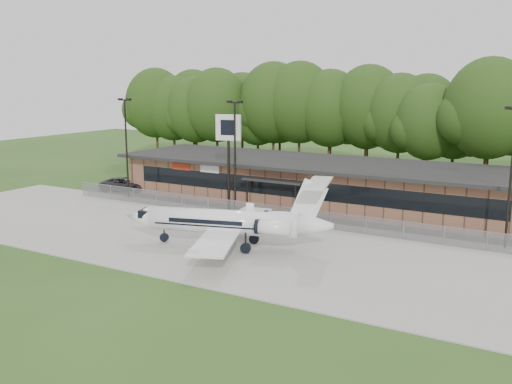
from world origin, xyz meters
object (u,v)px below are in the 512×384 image
Objects in this scene: business_jet at (231,223)px; suv at (126,184)px; terminal at (318,182)px; pole_sign at (228,138)px.

business_jet is 2.83× the size of suv.
terminal is 21.49m from suv.
suv is (-20.93, -4.68, -1.41)m from terminal.
business_jet is 1.75× the size of pole_sign.
pole_sign reaches higher than business_jet.
terminal is 17.21m from business_jet.
suv is at bearing -167.40° from terminal.
pole_sign is (15.05, -2.47, 6.09)m from suv.
terminal is 10.37m from pole_sign.
pole_sign reaches higher than suv.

